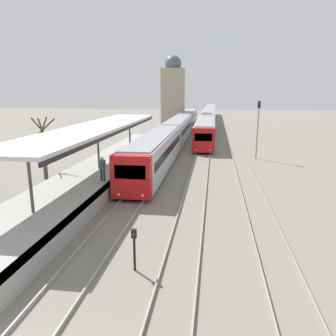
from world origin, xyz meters
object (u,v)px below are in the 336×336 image
Objects in this scene: train_far at (209,117)px; signal_post_near at (134,245)px; train_near at (178,129)px; signal_mast_far at (258,124)px; person_on_platform at (102,167)px.

signal_post_near is at bearing -91.76° from train_far.
signal_mast_far reaches higher than train_near.
person_on_platform is 10.34m from signal_post_near.
signal_post_near is (4.47, -9.29, -0.81)m from person_on_platform.
train_far is 56.89m from signal_post_near.
train_far is (3.86, 23.17, -0.04)m from train_near.
signal_post_near is 24.22m from signal_mast_far.
train_near reaches higher than train_far.
train_far is 34.40m from signal_mast_far.
person_on_platform is 0.28× the size of signal_mast_far.
person_on_platform is 47.97m from train_far.
signal_mast_far is at bearing -80.74° from train_far.
train_near is at bearing -99.45° from train_far.
train_near reaches higher than signal_post_near.
signal_mast_far reaches higher than signal_post_near.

